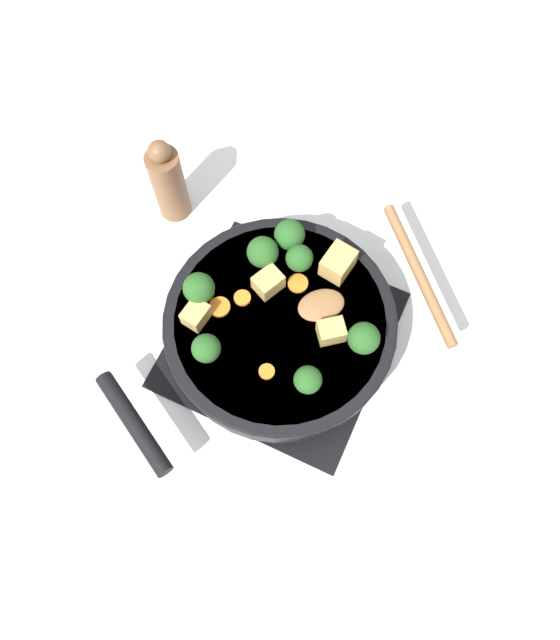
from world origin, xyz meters
name	(u,v)px	position (x,y,z in m)	size (l,w,h in m)	color
ground_plane	(280,340)	(0.00, 0.00, 0.00)	(2.40, 2.40, 0.00)	white
front_burner_grate	(280,337)	(0.00, 0.00, 0.01)	(0.31, 0.31, 0.03)	black
skillet_pan	(279,327)	(0.00, 0.00, 0.06)	(0.36, 0.43, 0.06)	black
wooden_spoon	(377,287)	(-0.11, -0.10, 0.09)	(0.24, 0.23, 0.02)	olive
tofu_cube_center_large	(338,263)	(-0.04, -0.11, 0.10)	(0.05, 0.04, 0.04)	tan
tofu_cube_near_handle	(268,282)	(0.04, -0.04, 0.10)	(0.04, 0.03, 0.03)	tan
tofu_cube_east_chunk	(196,315)	(0.11, 0.05, 0.10)	(0.04, 0.03, 0.03)	tan
tofu_cube_west_chunk	(331,331)	(-0.07, -0.01, 0.10)	(0.04, 0.03, 0.03)	tan
broccoli_floret_near_spoon	(263,252)	(0.06, -0.07, 0.11)	(0.05, 0.05, 0.05)	#709956
broccoli_floret_center_top	(308,380)	(-0.07, 0.07, 0.11)	(0.04, 0.04, 0.05)	#709956
broccoli_floret_east_rim	(364,338)	(-0.12, -0.01, 0.11)	(0.04, 0.04, 0.05)	#709956
broccoli_floret_west_rim	(206,348)	(0.07, 0.09, 0.11)	(0.04, 0.04, 0.05)	#709956
broccoli_floret_north_edge	(290,235)	(0.04, -0.12, 0.11)	(0.04, 0.04, 0.05)	#709956
broccoli_floret_south_cluster	(299,258)	(0.01, -0.09, 0.11)	(0.04, 0.04, 0.05)	#709956
broccoli_floret_mid_floret	(199,288)	(0.12, 0.01, 0.11)	(0.05, 0.05, 0.05)	#709956
carrot_slice_orange_thin	(295,282)	(0.00, -0.06, 0.09)	(0.03, 0.03, 0.01)	orange
carrot_slice_near_center	(242,298)	(0.06, -0.01, 0.09)	(0.02, 0.02, 0.01)	orange
carrot_slice_edge_slice	(220,307)	(0.09, 0.02, 0.09)	(0.03, 0.03, 0.01)	orange
carrot_slice_under_broccoli	(267,372)	(-0.02, 0.08, 0.09)	(0.02, 0.02, 0.01)	orange
pepper_mill	(168,182)	(0.26, -0.14, 0.08)	(0.05, 0.05, 0.17)	brown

